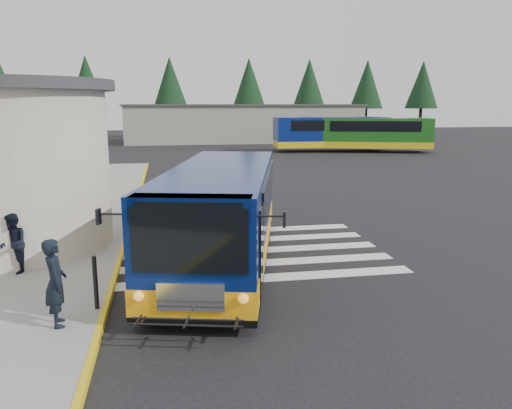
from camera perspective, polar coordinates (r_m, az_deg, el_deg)
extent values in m
plane|color=black|center=(15.66, 0.09, -4.41)|extent=(140.00, 140.00, 0.00)
cube|color=yellow|center=(19.34, -13.97, -1.44)|extent=(0.12, 34.00, 0.16)
cylinder|color=beige|center=(16.04, -25.76, 3.57)|extent=(5.20, 5.20, 4.50)
cylinder|color=#38383A|center=(15.93, -26.52, 12.14)|extent=(5.80, 5.80, 0.30)
cube|color=black|center=(20.42, -20.77, 2.17)|extent=(0.08, 1.20, 2.20)
cube|color=#38383A|center=(20.18, -19.69, 5.87)|extent=(1.20, 1.80, 0.12)
cube|color=silver|center=(12.58, 0.43, -8.43)|extent=(8.00, 0.55, 0.01)
cube|color=silver|center=(13.70, -0.49, -6.75)|extent=(8.00, 0.55, 0.01)
cube|color=silver|center=(14.83, -1.27, -5.32)|extent=(8.00, 0.55, 0.01)
cube|color=silver|center=(15.97, -1.94, -4.09)|extent=(8.00, 0.55, 0.01)
cube|color=silver|center=(17.11, -2.52, -3.03)|extent=(8.00, 0.55, 0.01)
cube|color=gray|center=(57.53, -1.47, 9.20)|extent=(26.00, 8.00, 4.00)
cube|color=#38383A|center=(57.48, -1.48, 11.29)|extent=(26.40, 8.40, 0.20)
cylinder|color=black|center=(67.69, -27.01, 8.14)|extent=(0.44, 0.44, 3.60)
cylinder|color=black|center=(65.54, -18.53, 8.72)|extent=(0.44, 0.44, 3.60)
cone|color=black|center=(65.54, -18.81, 13.08)|extent=(4.40, 4.40, 6.40)
cylinder|color=black|center=(64.88, -9.65, 9.12)|extent=(0.44, 0.44, 3.60)
cone|color=black|center=(64.88, -9.81, 13.54)|extent=(4.40, 4.40, 6.40)
cylinder|color=black|center=(65.75, -0.79, 9.31)|extent=(0.44, 0.44, 3.60)
cone|color=black|center=(65.75, -0.81, 13.67)|extent=(4.40, 4.40, 6.40)
cylinder|color=black|center=(67.51, 6.01, 9.31)|extent=(0.44, 0.44, 3.60)
cone|color=black|center=(67.51, 6.10, 13.55)|extent=(4.40, 4.40, 6.40)
cylinder|color=black|center=(70.14, 12.39, 9.19)|extent=(0.44, 0.44, 3.60)
cone|color=black|center=(70.14, 12.56, 13.27)|extent=(4.40, 4.40, 6.40)
cylinder|color=black|center=(73.56, 18.23, 8.98)|extent=(0.44, 0.44, 3.60)
cone|color=black|center=(73.56, 18.48, 12.87)|extent=(4.40, 4.40, 6.40)
cube|color=#071956|center=(13.26, -4.00, -0.59)|extent=(4.40, 9.02, 2.27)
cube|color=orange|center=(13.47, -3.95, -4.19)|extent=(4.44, 9.06, 0.54)
cube|color=black|center=(13.56, -3.93, -5.49)|extent=(4.43, 9.05, 0.21)
cube|color=black|center=(8.99, -7.65, -4.15)|extent=(2.08, 0.56, 1.21)
cube|color=silver|center=(9.32, -7.49, -10.47)|extent=(1.23, 0.35, 0.53)
cube|color=black|center=(14.13, -8.56, 1.95)|extent=(1.55, 6.21, 0.87)
cube|color=black|center=(13.83, 1.45, 1.87)|extent=(1.55, 6.21, 0.87)
cylinder|color=black|center=(11.02, -11.47, -9.07)|extent=(0.50, 0.97, 0.93)
cylinder|color=black|center=(10.69, -0.23, -9.50)|extent=(0.50, 0.97, 0.93)
cylinder|color=black|center=(16.08, -6.54, -2.36)|extent=(0.50, 0.97, 0.93)
cylinder|color=black|center=(15.85, 1.05, -2.49)|extent=(0.50, 0.97, 0.93)
cube|color=black|center=(9.52, -17.57, -1.31)|extent=(0.09, 0.18, 0.29)
cube|color=black|center=(8.88, 3.26, -1.68)|extent=(0.09, 0.18, 0.29)
imported|color=black|center=(10.17, -21.94, -8.27)|extent=(0.55, 0.70, 1.70)
imported|color=black|center=(13.71, -25.99, -4.02)|extent=(0.84, 0.91, 1.51)
cylinder|color=black|center=(10.78, -17.87, -8.48)|extent=(0.09, 0.09, 1.13)
cube|color=navy|center=(46.18, 8.59, 8.22)|extent=(10.37, 3.34, 2.62)
cube|color=yellow|center=(46.25, 8.55, 6.91)|extent=(10.40, 3.38, 0.57)
cube|color=black|center=(46.15, 8.61, 9.00)|extent=(8.10, 3.29, 0.91)
cube|color=#1A5717|center=(46.27, 13.22, 8.01)|extent=(10.43, 5.42, 2.57)
cube|color=yellow|center=(46.34, 13.16, 6.73)|extent=(10.47, 5.46, 0.56)
cube|color=black|center=(46.24, 13.25, 8.77)|extent=(8.29, 4.87, 0.89)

